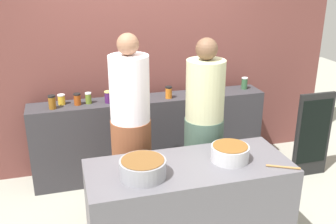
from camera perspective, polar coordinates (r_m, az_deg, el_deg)
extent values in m
cube|color=brown|center=(4.61, -3.78, 9.91)|extent=(4.80, 0.12, 3.00)
cube|color=#333135|center=(4.59, -2.56, -3.54)|extent=(2.70, 0.36, 0.95)
cube|color=#5A585F|center=(3.45, 3.03, -13.77)|extent=(1.70, 0.70, 0.82)
cylinder|color=brown|center=(4.24, -16.62, 1.29)|extent=(0.08, 0.08, 0.13)
cylinder|color=black|center=(4.21, -16.72, 2.23)|extent=(0.08, 0.08, 0.02)
cylinder|color=gold|center=(4.35, -15.34, 1.71)|extent=(0.08, 0.08, 0.10)
cylinder|color=silver|center=(4.33, -15.41, 2.41)|extent=(0.08, 0.08, 0.01)
cylinder|color=#9B4013|center=(4.29, -13.14, 1.74)|extent=(0.07, 0.07, 0.11)
cylinder|color=black|center=(4.27, -13.21, 2.56)|extent=(0.08, 0.08, 0.01)
cylinder|color=olive|center=(4.31, -11.59, 1.92)|extent=(0.06, 0.06, 0.11)
cylinder|color=silver|center=(4.29, -11.64, 2.70)|extent=(0.07, 0.07, 0.01)
cylinder|color=#461C58|center=(4.29, -8.74, 2.12)|extent=(0.08, 0.08, 0.12)
cylinder|color=#D6C666|center=(4.27, -8.79, 2.95)|extent=(0.08, 0.08, 0.01)
cylinder|color=#344E2D|center=(4.35, -7.12, 2.33)|extent=(0.07, 0.07, 0.10)
cylinder|color=black|center=(4.33, -7.15, 3.03)|extent=(0.07, 0.07, 0.01)
cylinder|color=orange|center=(4.38, -4.49, 2.62)|extent=(0.07, 0.07, 0.11)
cylinder|color=black|center=(4.36, -4.51, 3.38)|extent=(0.08, 0.08, 0.01)
cylinder|color=#CA6B1E|center=(4.39, 0.10, 2.80)|extent=(0.07, 0.07, 0.12)
cylinder|color=black|center=(4.37, 0.10, 3.67)|extent=(0.08, 0.08, 0.02)
cylinder|color=#305836|center=(4.82, 11.13, 4.10)|extent=(0.07, 0.07, 0.13)
cylinder|color=silver|center=(4.80, 11.19, 4.91)|extent=(0.08, 0.08, 0.01)
cylinder|color=gray|center=(3.04, -3.70, -8.28)|extent=(0.36, 0.36, 0.14)
cylinder|color=brown|center=(3.00, -3.73, -7.03)|extent=(0.33, 0.33, 0.00)
cylinder|color=#B7B7BC|center=(3.32, 9.06, -5.98)|extent=(0.32, 0.32, 0.13)
cylinder|color=brown|center=(3.29, 9.13, -4.91)|extent=(0.29, 0.29, 0.00)
cylinder|color=#9E703D|center=(3.32, 16.52, -7.73)|extent=(0.25, 0.14, 0.02)
cylinder|color=brown|center=(3.86, -5.25, -8.13)|extent=(0.38, 0.38, 1.00)
cylinder|color=white|center=(3.55, -5.68, 3.41)|extent=(0.37, 0.37, 0.61)
sphere|color=#8C6047|center=(3.45, -5.92, 9.86)|extent=(0.20, 0.20, 0.20)
cylinder|color=#425B4C|center=(4.02, 5.11, -7.28)|extent=(0.39, 0.39, 0.95)
cylinder|color=#BEC091|center=(3.73, 5.48, 3.22)|extent=(0.37, 0.37, 0.58)
sphere|color=brown|center=(3.63, 5.70, 9.19)|extent=(0.21, 0.21, 0.21)
cube|color=black|center=(4.81, 20.44, -3.23)|extent=(0.45, 0.04, 1.03)
cube|color=black|center=(4.78, 20.66, -2.76)|extent=(0.38, 0.01, 0.78)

